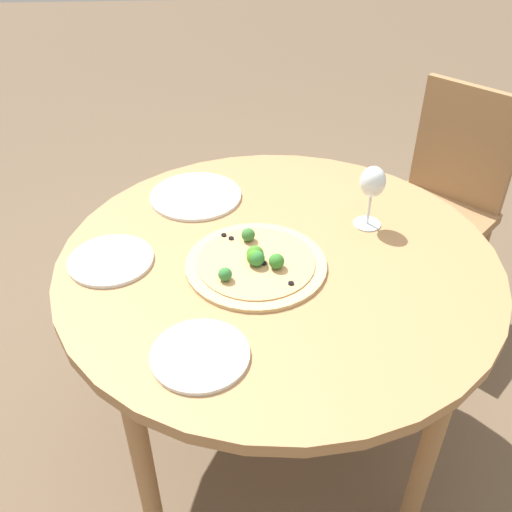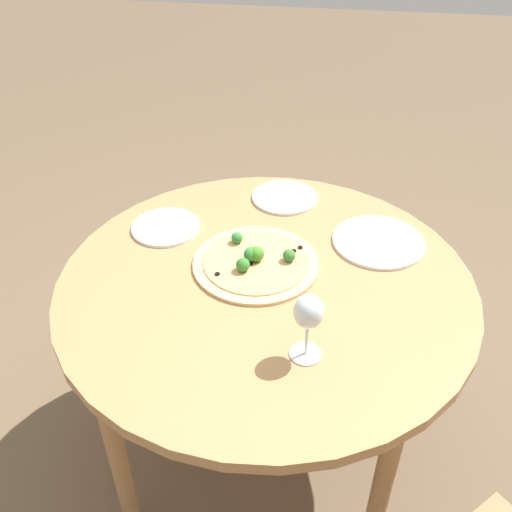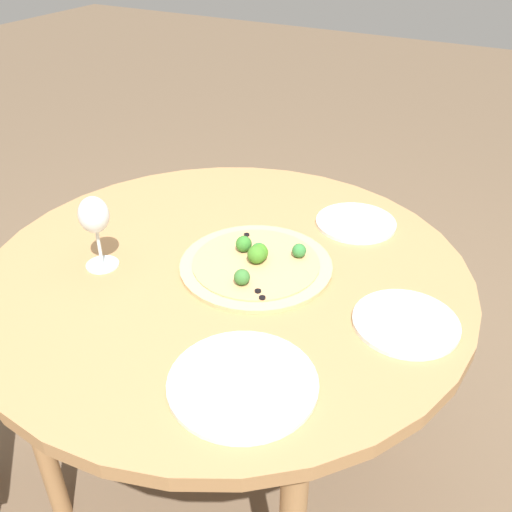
# 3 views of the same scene
# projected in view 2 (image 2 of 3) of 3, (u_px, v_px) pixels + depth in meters

# --- Properties ---
(ground_plane) EXTENTS (12.00, 12.00, 0.00)m
(ground_plane) POSITION_uv_depth(u_px,v_px,m) (264.00, 444.00, 1.98)
(ground_plane) COLOR brown
(dining_table) EXTENTS (1.13, 1.13, 0.74)m
(dining_table) POSITION_uv_depth(u_px,v_px,m) (265.00, 299.00, 1.58)
(dining_table) COLOR #A87A4C
(dining_table) RESTS_ON ground_plane
(pizza) EXTENTS (0.35, 0.35, 0.06)m
(pizza) POSITION_uv_depth(u_px,v_px,m) (256.00, 261.00, 1.58)
(pizza) COLOR tan
(pizza) RESTS_ON dining_table
(wine_glass) EXTENTS (0.08, 0.08, 0.18)m
(wine_glass) POSITION_uv_depth(u_px,v_px,m) (308.00, 314.00, 1.24)
(wine_glass) COLOR silver
(wine_glass) RESTS_ON dining_table
(plate_near) EXTENTS (0.27, 0.27, 0.01)m
(plate_near) POSITION_uv_depth(u_px,v_px,m) (378.00, 242.00, 1.67)
(plate_near) COLOR silver
(plate_near) RESTS_ON dining_table
(plate_far) EXTENTS (0.21, 0.21, 0.01)m
(plate_far) POSITION_uv_depth(u_px,v_px,m) (166.00, 227.00, 1.73)
(plate_far) COLOR silver
(plate_far) RESTS_ON dining_table
(plate_side) EXTENTS (0.21, 0.21, 0.01)m
(plate_side) POSITION_uv_depth(u_px,v_px,m) (286.00, 197.00, 1.87)
(plate_side) COLOR silver
(plate_side) RESTS_ON dining_table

